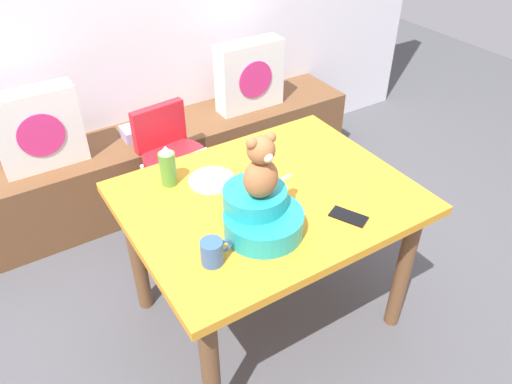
# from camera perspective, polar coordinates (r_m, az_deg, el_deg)

# --- Properties ---
(ground_plane) EXTENTS (8.00, 8.00, 0.00)m
(ground_plane) POSITION_cam_1_polar(r_m,az_deg,el_deg) (2.57, 1.22, -13.61)
(ground_plane) COLOR #4C4C51
(window_bench) EXTENTS (2.60, 0.44, 0.46)m
(window_bench) POSITION_cam_1_polar(r_m,az_deg,el_deg) (3.24, -10.52, 3.42)
(window_bench) COLOR brown
(window_bench) RESTS_ON ground_plane
(pillow_floral_left) EXTENTS (0.44, 0.15, 0.44)m
(pillow_floral_left) POSITION_cam_1_polar(r_m,az_deg,el_deg) (2.87, -23.79, 6.59)
(pillow_floral_left) COLOR white
(pillow_floral_left) RESTS_ON window_bench
(pillow_floral_right) EXTENTS (0.44, 0.15, 0.44)m
(pillow_floral_right) POSITION_cam_1_polar(r_m,az_deg,el_deg) (3.26, -0.74, 13.23)
(pillow_floral_right) COLOR white
(pillow_floral_right) RESTS_ON window_bench
(book_stack) EXTENTS (0.20, 0.14, 0.07)m
(book_stack) POSITION_cam_1_polar(r_m,az_deg,el_deg) (3.07, -13.31, 6.81)
(book_stack) COLOR #A897C6
(book_stack) RESTS_ON window_bench
(dining_table) EXTENTS (1.17, 0.92, 0.74)m
(dining_table) POSITION_cam_1_polar(r_m,az_deg,el_deg) (2.12, 1.44, -2.65)
(dining_table) COLOR orange
(dining_table) RESTS_ON ground_plane
(highchair) EXTENTS (0.35, 0.48, 0.79)m
(highchair) POSITION_cam_1_polar(r_m,az_deg,el_deg) (2.71, -9.42, 3.69)
(highchair) COLOR red
(highchair) RESTS_ON ground_plane
(infant_seat_teal) EXTENTS (0.30, 0.33, 0.16)m
(infant_seat_teal) POSITION_cam_1_polar(r_m,az_deg,el_deg) (1.84, 0.53, -2.59)
(infant_seat_teal) COLOR teal
(infant_seat_teal) RESTS_ON dining_table
(teddy_bear) EXTENTS (0.13, 0.12, 0.25)m
(teddy_bear) POSITION_cam_1_polar(r_m,az_deg,el_deg) (1.71, 0.58, 2.75)
(teddy_bear) COLOR #A6643A
(teddy_bear) RESTS_ON infant_seat_teal
(ketchup_bottle) EXTENTS (0.07, 0.07, 0.18)m
(ketchup_bottle) POSITION_cam_1_polar(r_m,az_deg,el_deg) (2.10, -10.13, 2.94)
(ketchup_bottle) COLOR #4C8C33
(ketchup_bottle) RESTS_ON dining_table
(coffee_mug) EXTENTS (0.12, 0.08, 0.09)m
(coffee_mug) POSITION_cam_1_polar(r_m,az_deg,el_deg) (1.73, -5.01, -6.88)
(coffee_mug) COLOR #335999
(coffee_mug) RESTS_ON dining_table
(dinner_plate_near) EXTENTS (0.20, 0.20, 0.01)m
(dinner_plate_near) POSITION_cam_1_polar(r_m,az_deg,el_deg) (2.14, -5.11, 1.37)
(dinner_plate_near) COLOR white
(dinner_plate_near) RESTS_ON dining_table
(cell_phone) EXTENTS (0.13, 0.16, 0.01)m
(cell_phone) POSITION_cam_1_polar(r_m,az_deg,el_deg) (1.97, 10.60, -2.79)
(cell_phone) COLOR black
(cell_phone) RESTS_ON dining_table
(table_fork) EXTENTS (0.17, 0.05, 0.01)m
(table_fork) POSITION_cam_1_polar(r_m,az_deg,el_deg) (2.12, 2.46, 1.08)
(table_fork) COLOR silver
(table_fork) RESTS_ON dining_table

